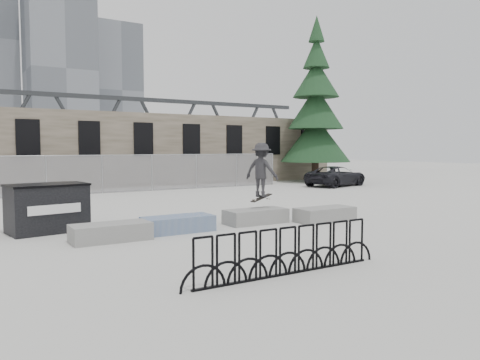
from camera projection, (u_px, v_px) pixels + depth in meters
name	position (u px, v px, depth m)	size (l,w,h in m)	color
ground	(218.00, 228.00, 13.98)	(120.00, 120.00, 0.00)	beige
stone_wall	(84.00, 150.00, 27.59)	(36.00, 2.58, 4.50)	#665B4B
chainlink_fence	(102.00, 174.00, 24.50)	(22.06, 0.06, 2.02)	gray
planter_far_left	(111.00, 231.00, 12.05)	(2.00, 0.90, 0.45)	gray
planter_center_left	(178.00, 223.00, 13.32)	(2.00, 0.90, 0.45)	#305491
planter_center_right	(256.00, 216.00, 14.82)	(2.00, 0.90, 0.45)	gray
planter_offset	(325.00, 214.00, 15.25)	(2.00, 0.90, 0.45)	gray
dumpster	(47.00, 208.00, 13.29)	(2.26, 1.58, 1.38)	black
bike_rack	(288.00, 252.00, 8.83)	(4.49, 0.08, 0.90)	black
spruce_tree	(316.00, 114.00, 32.62)	(4.86, 4.86, 11.50)	#38281E
truss_bridge	(90.00, 135.00, 65.58)	(70.00, 3.00, 9.80)	#2D3033
suv	(336.00, 176.00, 29.14)	(2.06, 4.46, 1.24)	black
skateboarder	(261.00, 170.00, 15.13)	(1.12, 1.31, 1.90)	#29282B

